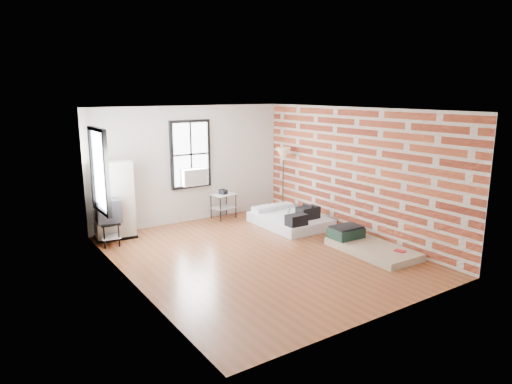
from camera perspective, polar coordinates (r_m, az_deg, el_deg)
ground at (r=8.97m, az=0.50°, el=-7.93°), size 6.00×6.00×0.00m
room_shell at (r=8.94m, az=0.44°, el=3.54°), size 5.02×6.02×2.80m
mattress_main at (r=10.88m, az=4.33°, el=-3.40°), size 1.33×1.80×0.58m
mattress_bare at (r=9.46m, az=13.58°, el=-6.43°), size 1.00×1.83×0.39m
wardrobe at (r=10.23m, az=-17.39°, el=-1.01°), size 0.89×0.56×1.69m
side_table at (r=11.41m, az=-4.10°, el=-0.85°), size 0.62×0.52×0.74m
floor_lamp at (r=11.50m, az=3.43°, el=4.32°), size 0.37×0.37×1.75m
tv_stand at (r=9.92m, az=-17.99°, el=-2.36°), size 0.55×0.73×0.97m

